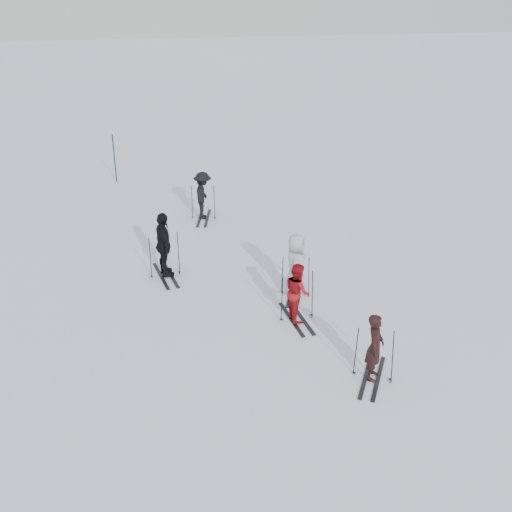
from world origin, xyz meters
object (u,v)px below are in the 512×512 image
at_px(skier_near_dark, 375,348).
at_px(skier_uphill_far, 203,196).
at_px(skier_red, 297,293).
at_px(skier_grey, 296,266).
at_px(skier_uphill_left, 164,246).
at_px(piste_marker, 114,158).

bearing_deg(skier_near_dark, skier_uphill_far, 42.57).
relative_size(skier_red, skier_uphill_far, 0.92).
distance_m(skier_near_dark, skier_grey, 4.03).
bearing_deg(skier_near_dark, skier_uphill_left, 63.74).
bearing_deg(skier_grey, skier_red, -171.63).
height_order(skier_red, skier_grey, skier_grey).
distance_m(skier_near_dark, skier_red, 2.89).
bearing_deg(skier_grey, skier_uphill_far, 37.39).
bearing_deg(skier_red, skier_uphill_far, 5.92).
xyz_separation_m(skier_red, skier_uphill_left, (-3.17, 2.92, 0.19)).
bearing_deg(piste_marker, skier_grey, -63.81).
xyz_separation_m(skier_red, piste_marker, (-4.89, 11.67, 0.22)).
xyz_separation_m(skier_near_dark, piste_marker, (-5.97, 14.35, 0.20)).
bearing_deg(skier_uphill_left, skier_red, -144.60).
relative_size(skier_grey, skier_uphill_left, 0.92).
distance_m(skier_red, skier_uphill_left, 4.32).
height_order(skier_near_dark, skier_red, skier_near_dark).
xyz_separation_m(skier_grey, skier_uphill_left, (-3.41, 1.66, 0.08)).
relative_size(skier_near_dark, skier_uphill_far, 0.94).
distance_m(skier_grey, piste_marker, 11.60).
height_order(skier_near_dark, skier_uphill_far, skier_uphill_far).
distance_m(skier_near_dark, skier_uphill_left, 7.04).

